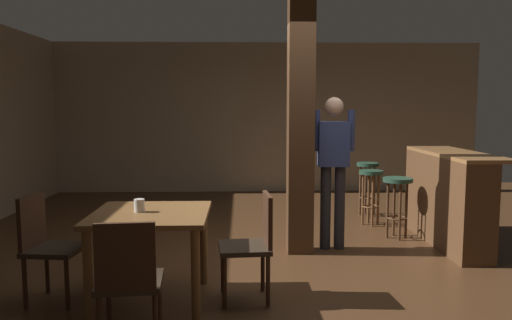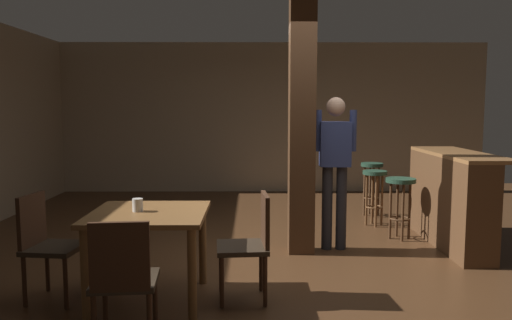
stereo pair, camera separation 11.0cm
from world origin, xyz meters
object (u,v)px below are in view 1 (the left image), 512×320
object	(u,v)px
chair_south	(128,278)
standing_person	(333,161)
dining_table	(151,227)
chair_east	(254,241)
chair_west	(46,242)
napkin_cup	(139,205)
bar_counter	(446,197)
bar_stool_near	(397,193)
bar_stool_far	(367,177)
bar_stool_mid	(371,185)

from	to	relation	value
chair_south	standing_person	bearing A→B (deg)	53.02
dining_table	chair_east	size ratio (longest dim) A/B	1.06
chair_south	chair_west	bearing A→B (deg)	134.81
chair_west	napkin_cup	world-z (taller)	chair_west
standing_person	chair_east	bearing A→B (deg)	-122.16
dining_table	standing_person	xyz separation A→B (m)	(1.78, 1.50, 0.37)
chair_west	standing_person	world-z (taller)	standing_person
chair_east	bar_counter	world-z (taller)	bar_counter
standing_person	bar_stool_near	distance (m)	1.07
chair_east	bar_stool_far	distance (m)	3.69
chair_south	bar_stool_near	xyz separation A→B (m)	(2.66, 2.79, 0.06)
chair_east	bar_stool_near	size ratio (longest dim) A/B	1.19
chair_west	bar_counter	size ratio (longest dim) A/B	0.50
bar_stool_far	chair_west	bearing A→B (deg)	-137.16
dining_table	chair_west	world-z (taller)	chair_west
chair_south	bar_stool_far	world-z (taller)	chair_south
bar_stool_mid	bar_stool_near	bearing A→B (deg)	-78.39
napkin_cup	standing_person	size ratio (longest dim) A/B	0.06
chair_south	standing_person	distance (m)	3.00
chair_west	bar_stool_mid	xyz separation A→B (m)	(3.38, 2.62, 0.05)
standing_person	dining_table	bearing A→B (deg)	-140.03
bar_counter	bar_stool_mid	bearing A→B (deg)	123.16
bar_stool_near	bar_stool_far	xyz separation A→B (m)	(-0.04, 1.31, 0.01)
chair_east	napkin_cup	bearing A→B (deg)	179.83
dining_table	napkin_cup	distance (m)	0.20
bar_stool_near	chair_west	bearing A→B (deg)	-151.40
napkin_cup	bar_stool_mid	distance (m)	3.70
chair_west	bar_stool_mid	size ratio (longest dim) A/B	1.18
chair_west	napkin_cup	xyz separation A→B (m)	(0.77, 0.00, 0.30)
standing_person	bar_counter	size ratio (longest dim) A/B	0.97
bar_counter	bar_stool_near	distance (m)	0.56
dining_table	chair_west	xyz separation A→B (m)	(-0.86, 0.00, -0.12)
chair_west	bar_stool_far	world-z (taller)	chair_west
bar_counter	chair_south	bearing A→B (deg)	-141.35
dining_table	napkin_cup	world-z (taller)	napkin_cup
chair_west	bar_stool_mid	world-z (taller)	chair_west
dining_table	standing_person	distance (m)	2.36
chair_south	bar_stool_far	size ratio (longest dim) A/B	1.13
dining_table	napkin_cup	bearing A→B (deg)	174.29
napkin_cup	bar_stool_mid	size ratio (longest dim) A/B	0.14
chair_west	standing_person	xyz separation A→B (m)	(2.64, 1.49, 0.50)
chair_south	standing_person	size ratio (longest dim) A/B	0.52
napkin_cup	bar_counter	xyz separation A→B (m)	(3.24, 1.64, -0.25)
napkin_cup	chair_east	bearing A→B (deg)	-0.17
chair_south	bar_stool_mid	xyz separation A→B (m)	(2.51, 3.49, 0.05)
chair_west	bar_stool_far	size ratio (longest dim) A/B	1.13
dining_table	bar_stool_near	bearing A→B (deg)	35.86
dining_table	chair_south	size ratio (longest dim) A/B	1.06
dining_table	napkin_cup	size ratio (longest dim) A/B	8.77
bar_counter	bar_stool_far	bearing A→B (deg)	108.39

